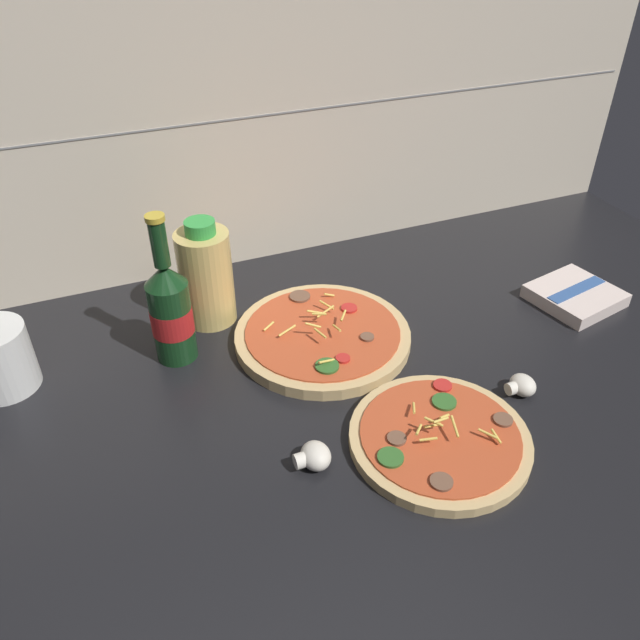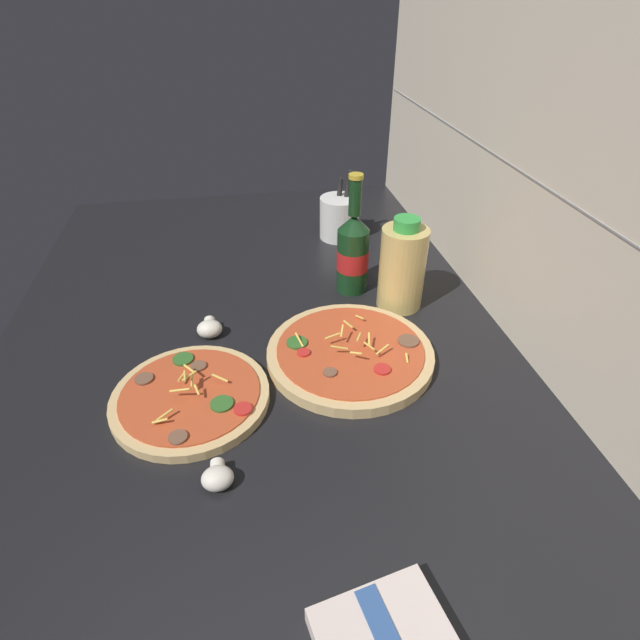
{
  "view_description": "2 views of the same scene",
  "coord_description": "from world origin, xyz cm",
  "px_view_note": "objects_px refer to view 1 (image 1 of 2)",
  "views": [
    {
      "loc": [
        -30.55,
        -57.6,
        64.04
      ],
      "look_at": [
        -2.04,
        11.71,
        9.86
      ],
      "focal_mm": 35.0,
      "sensor_mm": 36.0,
      "label": 1
    },
    {
      "loc": [
        63.73,
        -0.82,
        56.44
      ],
      "look_at": [
        -3.5,
        11.04,
        8.66
      ],
      "focal_mm": 28.0,
      "sensor_mm": 36.0,
      "label": 2
    }
  ],
  "objects_px": {
    "beer_bottle": "(171,310)",
    "mushroom_right": "(521,385)",
    "pizza_near": "(439,438)",
    "oil_bottle": "(206,276)",
    "mushroom_left": "(314,456)",
    "pizza_far": "(323,336)",
    "dish_towel": "(575,296)"
  },
  "relations": [
    {
      "from": "oil_bottle",
      "to": "mushroom_right",
      "type": "relative_size",
      "value": 4.17
    },
    {
      "from": "beer_bottle",
      "to": "oil_bottle",
      "type": "height_order",
      "value": "beer_bottle"
    },
    {
      "from": "pizza_near",
      "to": "mushroom_right",
      "type": "relative_size",
      "value": 5.51
    },
    {
      "from": "pizza_near",
      "to": "beer_bottle",
      "type": "distance_m",
      "value": 0.43
    },
    {
      "from": "mushroom_left",
      "to": "dish_towel",
      "type": "xyz_separation_m",
      "value": [
        0.56,
        0.17,
        -0.0
      ]
    },
    {
      "from": "mushroom_left",
      "to": "dish_towel",
      "type": "relative_size",
      "value": 0.3
    },
    {
      "from": "mushroom_right",
      "to": "mushroom_left",
      "type": "bearing_deg",
      "value": -178.0
    },
    {
      "from": "oil_bottle",
      "to": "mushroom_right",
      "type": "distance_m",
      "value": 0.51
    },
    {
      "from": "pizza_far",
      "to": "dish_towel",
      "type": "relative_size",
      "value": 1.8
    },
    {
      "from": "pizza_near",
      "to": "beer_bottle",
      "type": "bearing_deg",
      "value": 131.66
    },
    {
      "from": "oil_bottle",
      "to": "mushroom_right",
      "type": "xyz_separation_m",
      "value": [
        0.37,
        -0.35,
        -0.07
      ]
    },
    {
      "from": "pizza_near",
      "to": "oil_bottle",
      "type": "height_order",
      "value": "oil_bottle"
    },
    {
      "from": "beer_bottle",
      "to": "mushroom_right",
      "type": "relative_size",
      "value": 5.55
    },
    {
      "from": "pizza_near",
      "to": "mushroom_right",
      "type": "bearing_deg",
      "value": 13.91
    },
    {
      "from": "beer_bottle",
      "to": "dish_towel",
      "type": "relative_size",
      "value": 1.55
    },
    {
      "from": "pizza_near",
      "to": "mushroom_right",
      "type": "distance_m",
      "value": 0.16
    },
    {
      "from": "dish_towel",
      "to": "mushroom_left",
      "type": "bearing_deg",
      "value": -163.04
    },
    {
      "from": "pizza_far",
      "to": "mushroom_left",
      "type": "xyz_separation_m",
      "value": [
        -0.11,
        -0.23,
        0.0
      ]
    },
    {
      "from": "beer_bottle",
      "to": "dish_towel",
      "type": "distance_m",
      "value": 0.69
    },
    {
      "from": "beer_bottle",
      "to": "mushroom_right",
      "type": "xyz_separation_m",
      "value": [
        0.44,
        -0.28,
        -0.07
      ]
    },
    {
      "from": "beer_bottle",
      "to": "oil_bottle",
      "type": "xyz_separation_m",
      "value": [
        0.07,
        0.08,
        -0.0
      ]
    },
    {
      "from": "beer_bottle",
      "to": "mushroom_right",
      "type": "bearing_deg",
      "value": -32.05
    },
    {
      "from": "mushroom_right",
      "to": "dish_towel",
      "type": "distance_m",
      "value": 0.28
    },
    {
      "from": "pizza_far",
      "to": "mushroom_right",
      "type": "distance_m",
      "value": 0.31
    },
    {
      "from": "pizza_far",
      "to": "oil_bottle",
      "type": "xyz_separation_m",
      "value": [
        -0.15,
        0.13,
        0.07
      ]
    },
    {
      "from": "oil_bottle",
      "to": "dish_towel",
      "type": "xyz_separation_m",
      "value": [
        0.6,
        -0.19,
        -0.07
      ]
    },
    {
      "from": "pizza_far",
      "to": "dish_towel",
      "type": "bearing_deg",
      "value": -7.82
    },
    {
      "from": "dish_towel",
      "to": "mushroom_right",
      "type": "bearing_deg",
      "value": -145.76
    },
    {
      "from": "pizza_near",
      "to": "pizza_far",
      "type": "distance_m",
      "value": 0.27
    },
    {
      "from": "pizza_far",
      "to": "oil_bottle",
      "type": "distance_m",
      "value": 0.21
    },
    {
      "from": "mushroom_left",
      "to": "pizza_far",
      "type": "bearing_deg",
      "value": 64.95
    },
    {
      "from": "mushroom_left",
      "to": "mushroom_right",
      "type": "distance_m",
      "value": 0.33
    }
  ]
}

